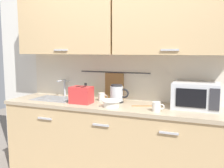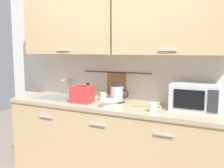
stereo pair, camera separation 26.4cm
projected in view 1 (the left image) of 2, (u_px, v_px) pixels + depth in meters
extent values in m
cube|color=tan|center=(112.00, 144.00, 2.93)|extent=(2.50, 0.60, 0.86)
cube|color=#B7B7BC|center=(45.00, 118.00, 2.85)|extent=(0.18, 0.02, 0.02)
cube|color=#B7B7BC|center=(101.00, 125.00, 2.60)|extent=(0.18, 0.02, 0.02)
cube|color=#B7B7BC|center=(169.00, 133.00, 2.35)|extent=(0.18, 0.02, 0.02)
cube|color=tan|center=(112.00, 106.00, 2.87)|extent=(2.53, 0.63, 0.04)
cube|color=#9EA0A5|center=(55.00, 102.00, 3.18)|extent=(0.52, 0.38, 0.09)
cube|color=silver|center=(122.00, 71.00, 3.13)|extent=(3.70, 0.06, 2.50)
cube|color=beige|center=(121.00, 77.00, 3.10)|extent=(2.50, 0.01, 0.55)
cube|color=tan|center=(68.00, 25.00, 3.11)|extent=(1.24, 0.33, 0.70)
cube|color=#B7B7BC|center=(61.00, 50.00, 2.99)|extent=(0.18, 0.01, 0.02)
cube|color=tan|center=(173.00, 21.00, 2.64)|extent=(1.24, 0.33, 0.70)
cube|color=#B7B7BC|center=(170.00, 50.00, 2.52)|extent=(0.18, 0.01, 0.02)
cylinder|color=#333338|center=(114.00, 72.00, 3.12)|extent=(0.90, 0.01, 0.01)
cube|color=olive|center=(114.00, 87.00, 3.13)|extent=(0.24, 0.02, 0.34)
cylinder|color=#B2B5BA|center=(65.00, 87.00, 3.37)|extent=(0.03, 0.03, 0.22)
cylinder|color=#B2B5BA|center=(61.00, 81.00, 3.28)|extent=(0.02, 0.16, 0.02)
cube|color=#B2B5BA|center=(67.00, 81.00, 3.34)|extent=(0.07, 0.02, 0.01)
cube|color=silver|center=(196.00, 95.00, 2.63)|extent=(0.46, 0.34, 0.27)
cube|color=black|center=(191.00, 98.00, 2.48)|extent=(0.29, 0.01, 0.18)
cube|color=#2D2D33|center=(215.00, 100.00, 2.40)|extent=(0.09, 0.01, 0.21)
cylinder|color=black|center=(117.00, 102.00, 2.95)|extent=(0.16, 0.16, 0.02)
cylinder|color=#B2B7BC|center=(117.00, 94.00, 2.94)|extent=(0.15, 0.15, 0.17)
cylinder|color=#262628|center=(117.00, 85.00, 2.92)|extent=(0.13, 0.13, 0.02)
torus|color=black|center=(124.00, 93.00, 2.90)|extent=(0.11, 0.02, 0.11)
cylinder|color=green|center=(86.00, 92.00, 3.16)|extent=(0.06, 0.06, 0.16)
cylinder|color=black|center=(86.00, 84.00, 3.15)|extent=(0.03, 0.03, 0.04)
cylinder|color=silver|center=(102.00, 97.00, 3.04)|extent=(0.08, 0.08, 0.09)
torus|color=silver|center=(106.00, 97.00, 3.02)|extent=(0.06, 0.01, 0.06)
cylinder|color=silver|center=(111.00, 104.00, 2.70)|extent=(0.17, 0.17, 0.07)
torus|color=silver|center=(111.00, 101.00, 2.69)|extent=(0.21, 0.21, 0.01)
cube|color=red|center=(81.00, 95.00, 2.89)|extent=(0.24, 0.17, 0.19)
cube|color=black|center=(79.00, 87.00, 2.89)|extent=(0.03, 0.12, 0.01)
cube|color=black|center=(84.00, 87.00, 2.86)|extent=(0.03, 0.12, 0.01)
cube|color=black|center=(71.00, 92.00, 2.93)|extent=(0.02, 0.02, 0.02)
cylinder|color=silver|center=(156.00, 107.00, 2.51)|extent=(0.08, 0.08, 0.09)
torus|color=silver|center=(162.00, 107.00, 2.49)|extent=(0.06, 0.01, 0.06)
cube|color=#9E7042|center=(142.00, 106.00, 2.73)|extent=(0.21, 0.10, 0.01)
ellipsoid|color=#9E7042|center=(154.00, 106.00, 2.74)|extent=(0.07, 0.06, 0.01)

